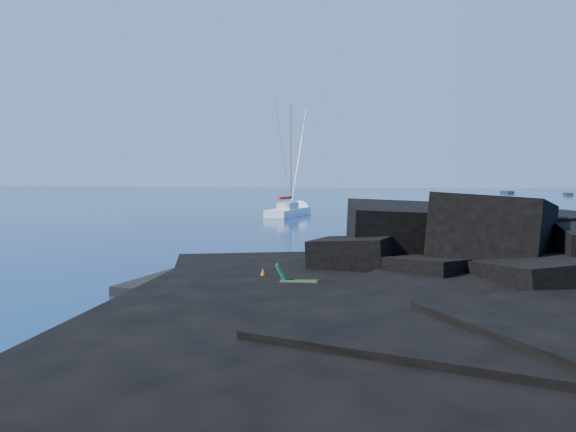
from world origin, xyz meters
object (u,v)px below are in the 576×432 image
at_px(deck_chair, 299,276).
at_px(distant_boat_b, 568,195).
at_px(sunbather, 291,271).
at_px(marker_cone, 263,275).
at_px(distant_boat_a, 507,194).
at_px(sailboat, 289,216).

height_order(deck_chair, distant_boat_b, deck_chair).
relative_size(deck_chair, distant_boat_b, 0.31).
bearing_deg(sunbather, marker_cone, -114.15).
distance_m(distant_boat_a, distant_boat_b, 16.60).
relative_size(distant_boat_a, distant_boat_b, 1.15).
xyz_separation_m(sunbather, marker_cone, (-0.62, -1.78, 0.10)).
height_order(deck_chair, distant_boat_a, deck_chair).
height_order(marker_cone, distant_boat_b, marker_cone).
xyz_separation_m(sailboat, distant_boat_a, (34.62, 92.54, 0.00)).
xyz_separation_m(sailboat, deck_chair, (10.05, -40.28, 0.83)).
bearing_deg(distant_boat_a, distant_boat_b, -60.21).
height_order(marker_cone, distant_boat_a, marker_cone).
bearing_deg(sunbather, distant_boat_a, 74.06).
distance_m(sunbather, distant_boat_a, 132.57).
relative_size(sunbather, distant_boat_b, 0.39).
height_order(deck_chair, sunbather, deck_chair).
xyz_separation_m(deck_chair, distant_boat_a, (24.57, 132.82, -0.83)).
bearing_deg(sunbather, deck_chair, -75.75).
height_order(sunbather, distant_boat_a, sunbather).
distance_m(marker_cone, distant_boat_a, 134.44).
bearing_deg(deck_chair, distant_boat_a, 70.82).
relative_size(deck_chair, distant_boat_a, 0.27).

